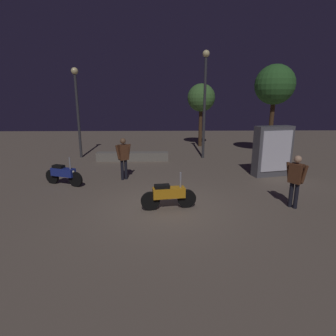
% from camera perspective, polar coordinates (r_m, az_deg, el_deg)
% --- Properties ---
extents(ground_plane, '(40.00, 40.00, 0.00)m').
position_cam_1_polar(ground_plane, '(8.28, -0.75, -8.42)').
color(ground_plane, '#756656').
extents(motorcycle_orange_foreground, '(1.65, 0.45, 1.11)m').
position_cam_1_polar(motorcycle_orange_foreground, '(8.10, 0.13, -5.61)').
color(motorcycle_orange_foreground, black).
rests_on(motorcycle_orange_foreground, ground_plane).
extents(motorcycle_blue_parked_left, '(1.57, 0.72, 1.11)m').
position_cam_1_polar(motorcycle_blue_parked_left, '(11.03, -20.99, -1.15)').
color(motorcycle_blue_parked_left, black).
rests_on(motorcycle_blue_parked_left, ground_plane).
extents(person_rider_beside, '(0.60, 0.44, 1.69)m').
position_cam_1_polar(person_rider_beside, '(11.02, -9.27, 2.67)').
color(person_rider_beside, black).
rests_on(person_rider_beside, ground_plane).
extents(person_bystander_far, '(0.47, 0.58, 1.60)m').
position_cam_1_polar(person_bystander_far, '(8.87, 25.07, -1.76)').
color(person_bystander_far, black).
rests_on(person_bystander_far, ground_plane).
extents(streetlamp_near, '(0.36, 0.36, 4.75)m').
position_cam_1_polar(streetlamp_near, '(15.69, -18.45, 13.04)').
color(streetlamp_near, '#38383D').
rests_on(streetlamp_near, ground_plane).
extents(streetlamp_far, '(0.36, 0.36, 5.56)m').
position_cam_1_polar(streetlamp_far, '(14.91, 7.70, 15.31)').
color(streetlamp_far, '#38383D').
rests_on(streetlamp_far, ground_plane).
extents(tree_left_bg, '(2.12, 2.12, 4.97)m').
position_cam_1_polar(tree_left_bg, '(16.42, 21.36, 15.74)').
color(tree_left_bg, '#4C331E').
rests_on(tree_left_bg, ground_plane).
extents(tree_center_bg, '(1.82, 1.82, 4.14)m').
position_cam_1_polar(tree_center_bg, '(18.75, 6.94, 14.21)').
color(tree_center_bg, '#4C331E').
rests_on(tree_center_bg, ground_plane).
extents(kiosk_billboard, '(1.67, 0.87, 2.10)m').
position_cam_1_polar(kiosk_billboard, '(12.25, 20.99, 3.29)').
color(kiosk_billboard, '#595960').
rests_on(kiosk_billboard, ground_plane).
extents(planter_wall_low, '(3.75, 0.50, 0.45)m').
position_cam_1_polar(planter_wall_low, '(14.53, -7.38, 2.41)').
color(planter_wall_low, gray).
rests_on(planter_wall_low, ground_plane).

